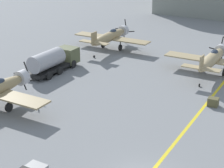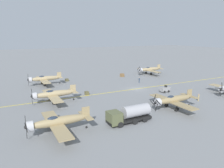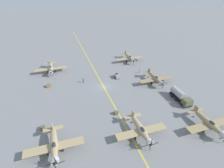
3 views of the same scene
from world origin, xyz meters
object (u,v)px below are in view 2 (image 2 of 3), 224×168
object	(u,v)px
ground_crew_walking	(199,97)
supply_crate_mid_lane	(67,80)
airplane_far_right	(44,79)
fuel_tanker	(129,114)
airplane_near_right	(149,69)
supply_crate_outboard	(87,93)
tow_tractor	(165,89)
ground_crew_inspecting	(139,80)
airplane_far_center	(53,94)
airplane_far_left	(58,122)
supply_crate_by_tanker	(122,75)
airplane_mid_left	(173,100)

from	to	relation	value
ground_crew_walking	supply_crate_mid_lane	xyz separation A→B (m)	(35.55, 20.31, -0.52)
airplane_far_right	fuel_tanker	xyz separation A→B (m)	(-36.14, -7.19, -0.50)
airplane_near_right	supply_crate_outboard	bearing A→B (deg)	120.35
tow_tractor	ground_crew_inspecting	distance (m)	12.43
airplane_far_center	ground_crew_walking	size ratio (longest dim) A/B	7.01
airplane_far_left	ground_crew_walking	world-z (taller)	airplane_far_left
ground_crew_walking	supply_crate_by_tanker	bearing A→B (deg)	0.49
airplane_far_center	supply_crate_mid_lane	bearing A→B (deg)	-33.73
fuel_tanker	supply_crate_outboard	size ratio (longest dim) A/B	7.73
airplane_mid_left	supply_crate_by_tanker	xyz separation A→B (m)	(35.35, -8.79, -1.46)
airplane_far_left	supply_crate_mid_lane	world-z (taller)	airplane_far_left
airplane_near_right	supply_crate_by_tanker	bearing A→B (deg)	87.82
airplane_near_right	tow_tractor	world-z (taller)	airplane_near_right
airplane_far_center	airplane_far_left	xyz separation A→B (m)	(-16.14, 3.11, -0.00)
airplane_far_center	airplane_far_right	bearing A→B (deg)	-15.35
ground_crew_inspecting	supply_crate_outboard	size ratio (longest dim) A/B	1.75
airplane_far_right	ground_crew_inspecting	world-z (taller)	airplane_far_right
airplane_mid_left	ground_crew_inspecting	xyz separation A→B (m)	(23.70, -8.17, -1.02)
airplane_near_right	tow_tractor	bearing A→B (deg)	155.63
airplane_far_right	airplane_far_center	bearing A→B (deg)	-172.08
fuel_tanker	airplane_far_center	bearing A→B (deg)	26.97
airplane_far_right	supply_crate_outboard	world-z (taller)	airplane_far_right
fuel_tanker	ground_crew_walking	size ratio (longest dim) A/B	4.68
tow_tractor	supply_crate_outboard	distance (m)	20.60
ground_crew_walking	supply_crate_mid_lane	world-z (taller)	ground_crew_walking
fuel_tanker	ground_crew_walking	xyz separation A→B (m)	(3.19, -20.72, -0.58)
airplane_far_left	fuel_tanker	distance (m)	12.03
ground_crew_inspecting	supply_crate_mid_lane	xyz separation A→B (m)	(13.28, 19.40, -0.57)
airplane_far_center	airplane_near_right	xyz separation A→B (m)	(18.53, -40.55, -0.00)
ground_crew_walking	airplane_far_right	bearing A→B (deg)	40.26
airplane_far_center	supply_crate_outboard	distance (m)	9.49
airplane_far_right	ground_crew_inspecting	size ratio (longest dim) A/B	6.62
airplane_near_right	airplane_mid_left	xyz separation A→B (m)	(-34.16, 20.06, 0.00)
fuel_tanker	tow_tractor	xyz separation A→B (m)	(13.04, -19.42, -0.72)
tow_tractor	ground_crew_inspecting	bearing A→B (deg)	-1.81
airplane_far_left	ground_crew_inspecting	world-z (taller)	airplane_far_left
airplane_near_right	ground_crew_walking	xyz separation A→B (m)	(-32.73, 10.98, -1.08)
airplane_mid_left	tow_tractor	world-z (taller)	airplane_mid_left
airplane_mid_left	ground_crew_inspecting	size ratio (longest dim) A/B	6.62
supply_crate_mid_lane	ground_crew_inspecting	bearing A→B (deg)	-124.38
supply_crate_mid_lane	airplane_far_left	bearing A→B (deg)	161.75
airplane_far_left	airplane_near_right	size ratio (longest dim) A/B	1.00
airplane_near_right	supply_crate_mid_lane	bearing A→B (deg)	88.71
tow_tractor	ground_crew_walking	distance (m)	9.94
airplane_far_right	airplane_near_right	size ratio (longest dim) A/B	1.00
airplane_near_right	supply_crate_outboard	distance (m)	35.35
airplane_far_center	airplane_mid_left	size ratio (longest dim) A/B	1.00
airplane_far_left	airplane_near_right	bearing A→B (deg)	-57.36
airplane_mid_left	supply_crate_outboard	size ratio (longest dim) A/B	11.60
airplane_near_right	fuel_tanker	xyz separation A→B (m)	(-35.92, 31.70, -0.50)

